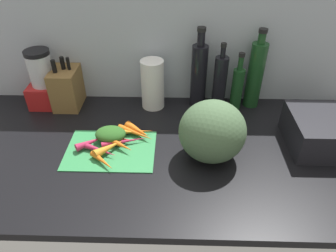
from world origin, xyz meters
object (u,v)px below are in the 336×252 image
(carrot_1, at_px, (116,138))
(carrot_6, at_px, (109,148))
(carrot_3, at_px, (90,142))
(carrot_11, at_px, (135,131))
(cutting_board, at_px, (111,150))
(carrot_10, at_px, (124,141))
(winter_squash, at_px, (212,132))
(bottle_3, at_px, (255,74))
(carrot_9, at_px, (102,161))
(paper_towel_roll, at_px, (153,84))
(dish_rack, at_px, (325,131))
(bottle_2, at_px, (237,87))
(carrot_7, at_px, (136,133))
(carrot_8, at_px, (112,140))
(carrot_4, at_px, (121,132))
(carrot_2, at_px, (118,144))
(blender_appliance, at_px, (44,82))
(carrot_0, at_px, (100,150))
(carrot_5, at_px, (138,130))
(knife_block, at_px, (67,88))
(bottle_0, at_px, (199,75))
(bottle_1, at_px, (220,83))

(carrot_1, bearing_deg, carrot_6, -102.38)
(carrot_1, bearing_deg, carrot_3, -157.64)
(carrot_11, bearing_deg, cutting_board, -129.88)
(cutting_board, bearing_deg, carrot_10, 33.40)
(winter_squash, xyz_separation_m, bottle_3, (0.22, 0.37, 0.04))
(carrot_1, bearing_deg, carrot_9, -101.28)
(bottle_3, bearing_deg, cutting_board, -149.60)
(cutting_board, distance_m, carrot_1, 0.06)
(carrot_10, xyz_separation_m, bottle_3, (0.54, 0.31, 0.14))
(carrot_10, height_order, paper_towel_roll, paper_towel_roll)
(cutting_board, xyz_separation_m, carrot_1, (0.01, 0.06, 0.02))
(carrot_11, distance_m, dish_rack, 0.73)
(paper_towel_roll, bearing_deg, carrot_11, -104.85)
(paper_towel_roll, distance_m, bottle_2, 0.37)
(cutting_board, relative_size, carrot_7, 2.10)
(carrot_8, distance_m, carrot_9, 0.12)
(cutting_board, xyz_separation_m, carrot_4, (0.03, 0.09, 0.02))
(carrot_3, height_order, bottle_2, bottle_2)
(carrot_4, distance_m, winter_squash, 0.37)
(carrot_10, bearing_deg, carrot_1, 146.49)
(carrot_2, height_order, blender_appliance, blender_appliance)
(carrot_0, bearing_deg, cutting_board, 34.77)
(carrot_7, relative_size, carrot_8, 1.27)
(carrot_5, bearing_deg, dish_rack, -2.74)
(carrot_6, bearing_deg, carrot_7, 47.81)
(paper_towel_roll, bearing_deg, carrot_9, -111.14)
(blender_appliance, xyz_separation_m, bottle_2, (0.86, -0.01, -0.01))
(cutting_board, relative_size, bottle_3, 0.94)
(knife_block, bearing_deg, carrot_3, -61.41)
(carrot_7, xyz_separation_m, paper_towel_roll, (0.05, 0.24, 0.09))
(carrot_0, distance_m, carrot_5, 0.17)
(knife_block, distance_m, bottle_3, 0.84)
(carrot_4, bearing_deg, carrot_10, -70.18)
(cutting_board, bearing_deg, carrot_0, -145.23)
(carrot_10, height_order, bottle_2, bottle_2)
(carrot_1, bearing_deg, bottle_0, 40.45)
(carrot_9, relative_size, bottle_3, 0.33)
(carrot_4, distance_m, knife_block, 0.36)
(carrot_8, relative_size, paper_towel_roll, 0.56)
(paper_towel_roll, bearing_deg, carrot_8, -116.64)
(carrot_11, bearing_deg, carrot_7, -69.89)
(carrot_8, bearing_deg, cutting_board, -89.02)
(carrot_10, height_order, knife_block, knife_block)
(carrot_7, height_order, bottle_1, bottle_1)
(cutting_board, height_order, carrot_4, carrot_4)
(carrot_5, relative_size, paper_towel_roll, 0.53)
(carrot_1, height_order, carrot_8, same)
(knife_block, bearing_deg, carrot_10, -44.20)
(carrot_2, xyz_separation_m, blender_appliance, (-0.37, 0.31, 0.09))
(carrot_0, distance_m, dish_rack, 0.85)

